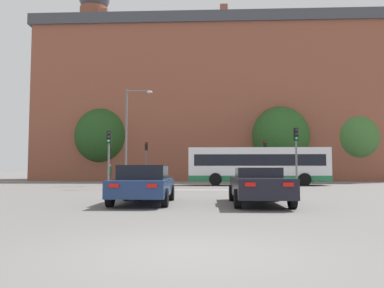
{
  "coord_description": "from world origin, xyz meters",
  "views": [
    {
      "loc": [
        0.37,
        -5.75,
        1.27
      ],
      "look_at": [
        -0.92,
        23.56,
        3.27
      ],
      "focal_mm": 35.0,
      "sensor_mm": 36.0,
      "label": 1
    }
  ],
  "objects_px": {
    "traffic_light_near_right": "(296,148)",
    "pedestrian_walking_west": "(312,171)",
    "car_roadster_right": "(259,185)",
    "street_lamp_junction": "(131,127)",
    "traffic_light_near_left": "(109,150)",
    "pedestrian_walking_east": "(110,172)",
    "traffic_light_far_left": "(146,155)",
    "car_saloon_left": "(144,184)",
    "pedestrian_waiting": "(122,172)",
    "traffic_light_far_right": "(265,155)",
    "bus_crossing_lead": "(258,165)"
  },
  "relations": [
    {
      "from": "car_roadster_right",
      "to": "traffic_light_near_right",
      "type": "relative_size",
      "value": 1.24
    },
    {
      "from": "car_saloon_left",
      "to": "bus_crossing_lead",
      "type": "height_order",
      "value": "bus_crossing_lead"
    },
    {
      "from": "pedestrian_waiting",
      "to": "pedestrian_walking_west",
      "type": "height_order",
      "value": "pedestrian_walking_west"
    },
    {
      "from": "traffic_light_far_left",
      "to": "street_lamp_junction",
      "type": "relative_size",
      "value": 0.51
    },
    {
      "from": "bus_crossing_lead",
      "to": "pedestrian_waiting",
      "type": "bearing_deg",
      "value": 60.83
    },
    {
      "from": "car_roadster_right",
      "to": "bus_crossing_lead",
      "type": "bearing_deg",
      "value": 82.65
    },
    {
      "from": "traffic_light_near_left",
      "to": "pedestrian_waiting",
      "type": "distance_m",
      "value": 14.23
    },
    {
      "from": "car_saloon_left",
      "to": "car_roadster_right",
      "type": "relative_size",
      "value": 0.96
    },
    {
      "from": "traffic_light_near_left",
      "to": "car_roadster_right",
      "type": "bearing_deg",
      "value": -50.43
    },
    {
      "from": "traffic_light_far_right",
      "to": "street_lamp_junction",
      "type": "distance_m",
      "value": 13.54
    },
    {
      "from": "car_roadster_right",
      "to": "traffic_light_far_left",
      "type": "xyz_separation_m",
      "value": [
        -8.0,
        23.01,
        1.99
      ]
    },
    {
      "from": "street_lamp_junction",
      "to": "pedestrian_walking_west",
      "type": "bearing_deg",
      "value": 22.89
    },
    {
      "from": "pedestrian_waiting",
      "to": "bus_crossing_lead",
      "type": "bearing_deg",
      "value": -171.79
    },
    {
      "from": "traffic_light_far_right",
      "to": "pedestrian_waiting",
      "type": "relative_size",
      "value": 2.31
    },
    {
      "from": "car_roadster_right",
      "to": "traffic_light_far_left",
      "type": "distance_m",
      "value": 24.44
    },
    {
      "from": "traffic_light_near_right",
      "to": "pedestrian_walking_west",
      "type": "height_order",
      "value": "traffic_light_near_right"
    },
    {
      "from": "traffic_light_far_left",
      "to": "street_lamp_junction",
      "type": "height_order",
      "value": "street_lamp_junction"
    },
    {
      "from": "traffic_light_near_left",
      "to": "traffic_light_far_left",
      "type": "height_order",
      "value": "traffic_light_far_left"
    },
    {
      "from": "pedestrian_waiting",
      "to": "traffic_light_near_left",
      "type": "bearing_deg",
      "value": 136.84
    },
    {
      "from": "traffic_light_far_right",
      "to": "traffic_light_near_right",
      "type": "height_order",
      "value": "traffic_light_far_right"
    },
    {
      "from": "pedestrian_walking_east",
      "to": "pedestrian_walking_west",
      "type": "height_order",
      "value": "pedestrian_walking_west"
    },
    {
      "from": "car_roadster_right",
      "to": "traffic_light_far_right",
      "type": "xyz_separation_m",
      "value": [
        3.64,
        22.51,
        2.01
      ]
    },
    {
      "from": "car_saloon_left",
      "to": "bus_crossing_lead",
      "type": "distance_m",
      "value": 17.89
    },
    {
      "from": "pedestrian_waiting",
      "to": "traffic_light_near_right",
      "type": "bearing_deg",
      "value": 172.23
    },
    {
      "from": "car_roadster_right",
      "to": "pedestrian_waiting",
      "type": "height_order",
      "value": "pedestrian_waiting"
    },
    {
      "from": "traffic_light_near_right",
      "to": "car_roadster_right",
      "type": "bearing_deg",
      "value": -110.62
    },
    {
      "from": "car_saloon_left",
      "to": "bus_crossing_lead",
      "type": "relative_size",
      "value": 0.41
    },
    {
      "from": "car_saloon_left",
      "to": "car_roadster_right",
      "type": "bearing_deg",
      "value": -3.36
    },
    {
      "from": "bus_crossing_lead",
      "to": "traffic_light_far_right",
      "type": "xyz_separation_m",
      "value": [
        1.47,
        5.68,
        1.09
      ]
    },
    {
      "from": "bus_crossing_lead",
      "to": "pedestrian_waiting",
      "type": "relative_size",
      "value": 6.45
    },
    {
      "from": "traffic_light_near_left",
      "to": "pedestrian_walking_east",
      "type": "distance_m",
      "value": 14.11
    },
    {
      "from": "traffic_light_near_left",
      "to": "pedestrian_walking_east",
      "type": "relative_size",
      "value": 2.09
    },
    {
      "from": "traffic_light_near_right",
      "to": "pedestrian_waiting",
      "type": "bearing_deg",
      "value": 134.85
    },
    {
      "from": "traffic_light_far_right",
      "to": "pedestrian_walking_east",
      "type": "xyz_separation_m",
      "value": [
        -15.41,
        1.07,
        -1.64
      ]
    },
    {
      "from": "traffic_light_far_left",
      "to": "pedestrian_walking_east",
      "type": "distance_m",
      "value": 4.14
    },
    {
      "from": "bus_crossing_lead",
      "to": "traffic_light_far_right",
      "type": "height_order",
      "value": "traffic_light_far_right"
    },
    {
      "from": "traffic_light_far_right",
      "to": "pedestrian_walking_east",
      "type": "distance_m",
      "value": 15.53
    },
    {
      "from": "bus_crossing_lead",
      "to": "pedestrian_waiting",
      "type": "xyz_separation_m",
      "value": [
        -12.75,
        7.12,
        -0.59
      ]
    },
    {
      "from": "car_roadster_right",
      "to": "traffic_light_near_right",
      "type": "distance_m",
      "value": 10.5
    },
    {
      "from": "pedestrian_waiting",
      "to": "pedestrian_walking_west",
      "type": "relative_size",
      "value": 0.95
    },
    {
      "from": "traffic_light_far_left",
      "to": "pedestrian_walking_east",
      "type": "xyz_separation_m",
      "value": [
        -3.77,
        0.57,
        -1.62
      ]
    },
    {
      "from": "bus_crossing_lead",
      "to": "street_lamp_junction",
      "type": "distance_m",
      "value": 10.8
    },
    {
      "from": "traffic_light_far_right",
      "to": "street_lamp_junction",
      "type": "xyz_separation_m",
      "value": [
        -11.79,
        -6.34,
        2.05
      ]
    },
    {
      "from": "traffic_light_near_right",
      "to": "traffic_light_near_left",
      "type": "bearing_deg",
      "value": 178.4
    },
    {
      "from": "street_lamp_junction",
      "to": "car_roadster_right",
      "type": "bearing_deg",
      "value": -63.25
    },
    {
      "from": "traffic_light_far_left",
      "to": "pedestrian_walking_west",
      "type": "distance_m",
      "value": 16.34
    },
    {
      "from": "car_roadster_right",
      "to": "street_lamp_junction",
      "type": "height_order",
      "value": "street_lamp_junction"
    },
    {
      "from": "traffic_light_near_right",
      "to": "pedestrian_waiting",
      "type": "height_order",
      "value": "traffic_light_near_right"
    },
    {
      "from": "pedestrian_waiting",
      "to": "traffic_light_far_left",
      "type": "bearing_deg",
      "value": -162.65
    },
    {
      "from": "car_saloon_left",
      "to": "traffic_light_near_right",
      "type": "relative_size",
      "value": 1.18
    }
  ]
}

